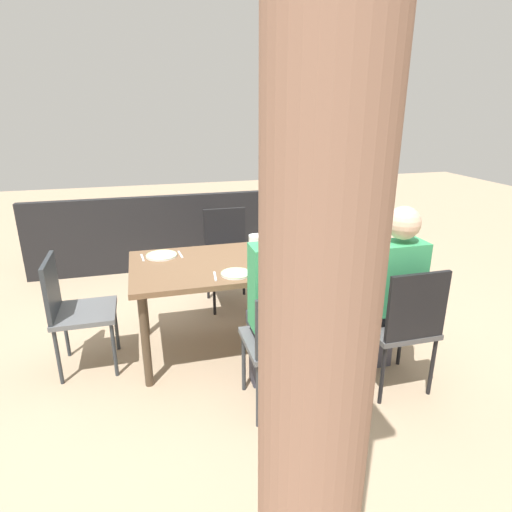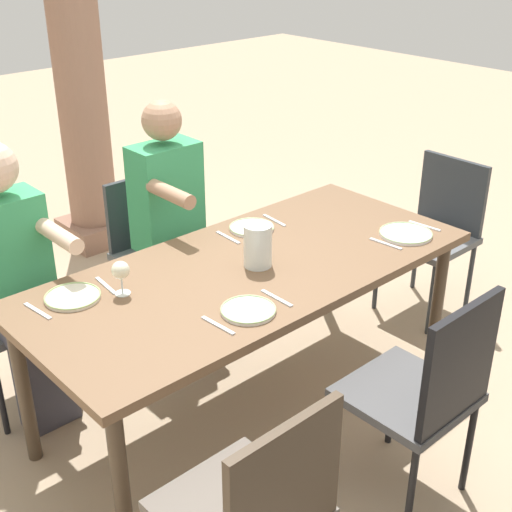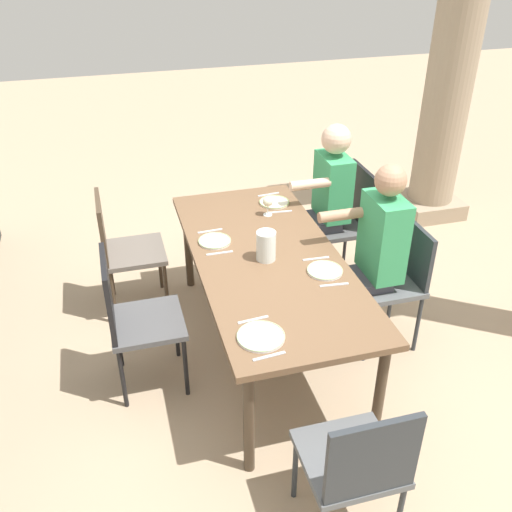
% 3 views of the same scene
% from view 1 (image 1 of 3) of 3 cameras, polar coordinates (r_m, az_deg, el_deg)
% --- Properties ---
extents(ground_plane, '(16.00, 16.00, 0.00)m').
position_cam_1_polar(ground_plane, '(3.75, 0.49, -11.24)').
color(ground_plane, tan).
extents(dining_table, '(2.01, 0.90, 0.75)m').
position_cam_1_polar(dining_table, '(3.45, 0.53, -1.38)').
color(dining_table, brown).
rests_on(dining_table, ground).
extents(chair_west_north, '(0.44, 0.44, 0.93)m').
position_cam_1_polar(chair_west_north, '(3.09, 18.95, -8.27)').
color(chair_west_north, '#4F4F50').
rests_on(chair_west_north, ground).
extents(chair_west_south, '(0.44, 0.44, 0.92)m').
position_cam_1_polar(chair_west_south, '(4.51, 6.88, 1.52)').
color(chair_west_south, '#6A6158').
rests_on(chair_west_south, ground).
extents(chair_mid_north, '(0.44, 0.44, 0.87)m').
position_cam_1_polar(chair_mid_north, '(2.75, 3.55, -11.03)').
color(chair_mid_north, '#5B5E61').
rests_on(chair_mid_north, ground).
extents(chair_mid_south, '(0.44, 0.44, 0.94)m').
position_cam_1_polar(chair_mid_south, '(4.28, -3.80, 0.69)').
color(chair_mid_south, '#4F4F50').
rests_on(chair_mid_south, ground).
extents(chair_head_east, '(0.44, 0.44, 0.89)m').
position_cam_1_polar(chair_head_east, '(3.45, -23.11, -6.11)').
color(chair_head_east, '#5B5E61').
rests_on(chair_head_east, ground).
extents(diner_woman_green, '(0.35, 0.50, 1.29)m').
position_cam_1_polar(diner_woman_green, '(3.16, 17.34, -4.02)').
color(diner_woman_green, '#3F3F4C').
rests_on(diner_woman_green, ground).
extents(diner_man_white, '(0.35, 0.49, 1.32)m').
position_cam_1_polar(diner_man_white, '(2.82, 2.48, -5.94)').
color(diner_man_white, '#3F3F4C').
rests_on(diner_man_white, ground).
extents(stone_column_centre, '(0.42, 0.42, 2.76)m').
position_cam_1_polar(stone_column_centre, '(1.19, 8.25, -8.49)').
color(stone_column_centre, '#936B56').
rests_on(stone_column_centre, ground).
extents(patio_railing, '(4.41, 0.10, 0.90)m').
position_cam_1_polar(patio_railing, '(5.36, -5.17, 3.54)').
color(patio_railing, black).
rests_on(patio_railing, ground).
extents(plate_0, '(0.22, 0.22, 0.02)m').
position_cam_1_polar(plate_0, '(3.45, 13.16, -0.58)').
color(plate_0, silver).
rests_on(plate_0, dining_table).
extents(wine_glass_0, '(0.07, 0.07, 0.14)m').
position_cam_1_polar(wine_glass_0, '(3.43, 10.04, 1.18)').
color(wine_glass_0, white).
rests_on(wine_glass_0, dining_table).
extents(fork_0, '(0.03, 0.17, 0.01)m').
position_cam_1_polar(fork_0, '(3.52, 15.32, -0.45)').
color(fork_0, silver).
rests_on(fork_0, dining_table).
extents(spoon_0, '(0.03, 0.17, 0.01)m').
position_cam_1_polar(spoon_0, '(3.38, 10.91, -0.90)').
color(spoon_0, silver).
rests_on(spoon_0, dining_table).
extents(plate_1, '(0.21, 0.21, 0.02)m').
position_cam_1_polar(plate_1, '(3.75, 3.28, 1.55)').
color(plate_1, white).
rests_on(plate_1, dining_table).
extents(fork_1, '(0.03, 0.17, 0.01)m').
position_cam_1_polar(fork_1, '(3.80, 5.43, 1.64)').
color(fork_1, silver).
rests_on(fork_1, dining_table).
extents(spoon_1, '(0.02, 0.17, 0.01)m').
position_cam_1_polar(spoon_1, '(3.71, 1.08, 1.28)').
color(spoon_1, silver).
rests_on(spoon_1, dining_table).
extents(plate_2, '(0.22, 0.22, 0.02)m').
position_cam_1_polar(plate_2, '(3.11, -2.71, -2.32)').
color(plate_2, white).
rests_on(plate_2, dining_table).
extents(fork_2, '(0.02, 0.17, 0.01)m').
position_cam_1_polar(fork_2, '(3.14, -0.03, -2.15)').
color(fork_2, silver).
rests_on(fork_2, dining_table).
extents(spoon_2, '(0.03, 0.17, 0.01)m').
position_cam_1_polar(spoon_2, '(3.08, -5.43, -2.68)').
color(spoon_2, silver).
rests_on(spoon_2, dining_table).
extents(plate_3, '(0.25, 0.25, 0.02)m').
position_cam_1_polar(plate_3, '(3.55, -12.38, 0.09)').
color(plate_3, white).
rests_on(plate_3, dining_table).
extents(fork_3, '(0.03, 0.17, 0.01)m').
position_cam_1_polar(fork_3, '(3.56, -9.97, 0.21)').
color(fork_3, silver).
rests_on(fork_3, dining_table).
extents(spoon_3, '(0.03, 0.17, 0.01)m').
position_cam_1_polar(spoon_3, '(3.55, -14.78, -0.21)').
color(spoon_3, silver).
rests_on(spoon_3, dining_table).
extents(water_pitcher, '(0.12, 0.12, 0.19)m').
position_cam_1_polar(water_pitcher, '(3.41, 0.04, 1.06)').
color(water_pitcher, white).
rests_on(water_pitcher, dining_table).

